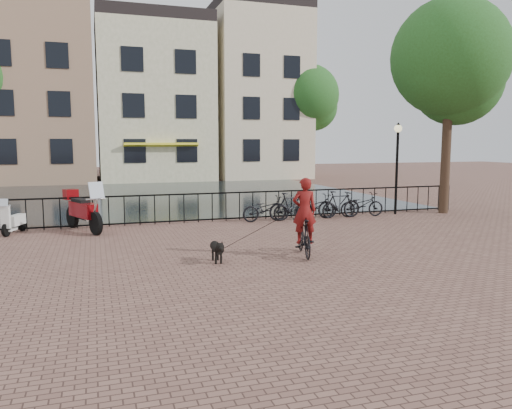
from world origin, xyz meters
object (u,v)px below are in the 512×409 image
object	(u,v)px
scooter	(14,215)
motorcycle	(83,205)
dog	(217,251)
cyclist	(304,221)
lamp_post	(397,153)

from	to	relation	value
scooter	motorcycle	bearing A→B (deg)	13.80
dog	scooter	distance (m)	7.44
motorcycle	scooter	xyz separation A→B (m)	(-2.01, 0.21, -0.24)
dog	motorcycle	distance (m)	6.09
dog	scooter	size ratio (longest dim) A/B	0.63
cyclist	dog	distance (m)	2.27
motorcycle	scooter	bearing A→B (deg)	149.73
lamp_post	cyclist	xyz separation A→B (m)	(-6.26, -5.53, -1.52)
lamp_post	scooter	size ratio (longest dim) A/B	2.66
lamp_post	cyclist	world-z (taller)	lamp_post
dog	motorcycle	xyz separation A→B (m)	(-3.03, 5.25, 0.55)
lamp_post	dog	size ratio (longest dim) A/B	4.24
dog	motorcycle	bearing A→B (deg)	121.64
motorcycle	scooter	world-z (taller)	motorcycle
dog	motorcycle	world-z (taller)	motorcycle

